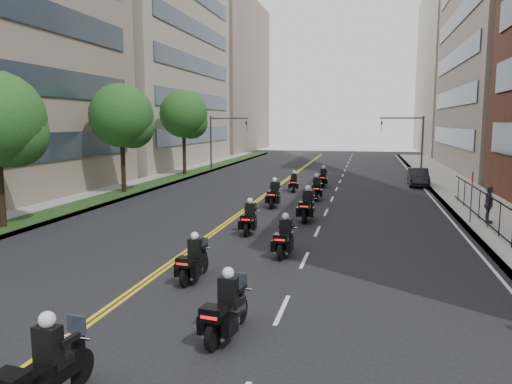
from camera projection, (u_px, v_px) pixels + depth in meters
sidewalk_right at (475, 203)px, 30.98m from camera, size 4.00×90.00×0.15m
sidewalk_left at (121, 191)px, 36.10m from camera, size 4.00×90.00×0.15m
grass_strip at (131, 190)px, 35.92m from camera, size 2.00×90.00×0.04m
building_right_far at (474, 71)px, 78.39m from camera, size 15.00×28.00×26.00m
building_left_mid at (131, 18)px, 58.10m from camera, size 16.11×28.00×34.00m
building_left_far at (210, 76)px, 87.67m from camera, size 16.00×28.00×26.00m
street_trees at (80, 120)px, 29.01m from camera, size 4.40×38.40×7.98m
traffic_signal_right at (412, 136)px, 47.44m from camera, size 4.09×0.20×5.60m
traffic_signal_left at (220, 135)px, 51.51m from camera, size 4.09×0.20×5.60m
motorcycle_0 at (44, 373)px, 8.73m from camera, size 0.68×2.40×1.77m
motorcycle_1 at (226, 311)px, 11.71m from camera, size 0.70×2.27×1.68m
motorcycle_2 at (194, 262)px, 15.95m from camera, size 0.53×2.12×1.57m
motorcycle_3 at (285, 239)px, 18.93m from camera, size 0.53×2.21×1.63m
motorcycle_4 at (249, 220)px, 22.69m from camera, size 0.52×2.20×1.62m
motorcycle_5 at (307, 207)px, 25.55m from camera, size 0.60×2.49×1.83m
motorcycle_6 at (274, 196)px, 29.69m from camera, size 0.54×2.38×1.76m
motorcycle_7 at (317, 189)px, 32.45m from camera, size 0.58×2.33×1.72m
motorcycle_8 at (294, 183)px, 36.32m from camera, size 0.57×2.07×1.53m
motorcycle_9 at (323, 179)px, 38.83m from camera, size 0.53×2.27×1.68m
parked_sedan at (418, 177)px, 39.52m from camera, size 1.54×4.24×1.39m
pedestrian_c at (489, 205)px, 24.19m from camera, size 0.67×1.15×1.84m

